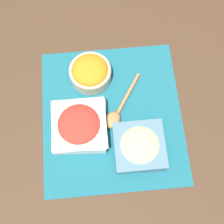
# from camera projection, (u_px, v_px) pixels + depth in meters

# --- Properties ---
(ground_plane) EXTENTS (3.00, 3.00, 0.00)m
(ground_plane) POSITION_uv_depth(u_px,v_px,m) (112.00, 116.00, 1.00)
(ground_plane) COLOR #422D1E
(placemat) EXTENTS (0.49, 0.45, 0.00)m
(placemat) POSITION_uv_depth(u_px,v_px,m) (112.00, 115.00, 1.00)
(placemat) COLOR #195B6B
(placemat) RESTS_ON ground_plane
(carrot_bowl) EXTENTS (0.14, 0.14, 0.07)m
(carrot_bowl) POSITION_uv_depth(u_px,v_px,m) (90.00, 72.00, 1.01)
(carrot_bowl) COLOR #C6B28E
(carrot_bowl) RESTS_ON placemat
(tomato_bowl) EXTENTS (0.17, 0.17, 0.07)m
(tomato_bowl) POSITION_uv_depth(u_px,v_px,m) (79.00, 126.00, 0.95)
(tomato_bowl) COLOR white
(tomato_bowl) RESTS_ON placemat
(cucumber_bowl) EXTENTS (0.15, 0.15, 0.06)m
(cucumber_bowl) POSITION_uv_depth(u_px,v_px,m) (139.00, 146.00, 0.93)
(cucumber_bowl) COLOR slate
(cucumber_bowl) RESTS_ON placemat
(wooden_spoon) EXTENTS (0.20, 0.14, 0.03)m
(wooden_spoon) POSITION_uv_depth(u_px,v_px,m) (117.00, 113.00, 0.99)
(wooden_spoon) COLOR #9E7042
(wooden_spoon) RESTS_ON placemat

